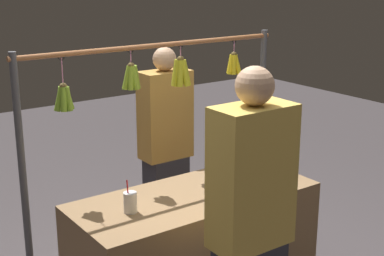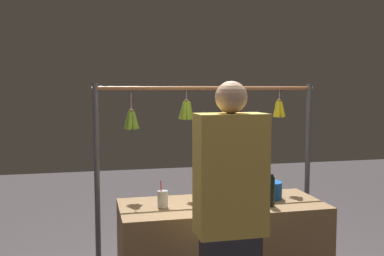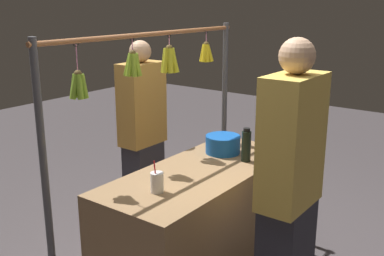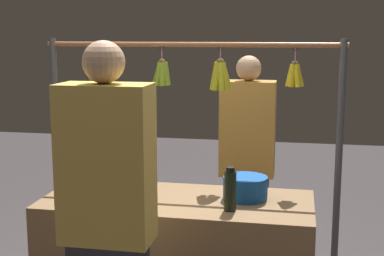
{
  "view_description": "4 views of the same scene",
  "coord_description": "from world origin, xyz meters",
  "px_view_note": "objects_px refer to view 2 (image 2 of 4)",
  "views": [
    {
      "loc": [
        1.95,
        2.7,
        2.21
      ],
      "look_at": [
        0.02,
        0.0,
        1.26
      ],
      "focal_mm": 53.47,
      "sensor_mm": 36.0,
      "label": 1
    },
    {
      "loc": [
        0.98,
        3.21,
        1.72
      ],
      "look_at": [
        0.24,
        0.0,
        1.42
      ],
      "focal_mm": 41.42,
      "sensor_mm": 36.0,
      "label": 2
    },
    {
      "loc": [
        2.4,
        1.71,
        1.94
      ],
      "look_at": [
        0.1,
        0.0,
        1.14
      ],
      "focal_mm": 43.34,
      "sensor_mm": 36.0,
      "label": 3
    },
    {
      "loc": [
        -0.68,
        3.05,
        1.79
      ],
      "look_at": [
        -0.09,
        0.0,
        1.25
      ],
      "focal_mm": 51.87,
      "sensor_mm": 36.0,
      "label": 4
    }
  ],
  "objects_px": {
    "drink_cup": "(163,199)",
    "vendor_person": "(229,182)",
    "customer_person": "(230,228)",
    "water_bottle": "(270,191)",
    "blue_bucket": "(266,190)"
  },
  "relations": [
    {
      "from": "drink_cup",
      "to": "vendor_person",
      "type": "bearing_deg",
      "value": -133.23
    },
    {
      "from": "customer_person",
      "to": "water_bottle",
      "type": "bearing_deg",
      "value": -131.5
    },
    {
      "from": "blue_bucket",
      "to": "drink_cup",
      "type": "distance_m",
      "value": 0.86
    },
    {
      "from": "water_bottle",
      "to": "drink_cup",
      "type": "distance_m",
      "value": 0.81
    },
    {
      "from": "drink_cup",
      "to": "vendor_person",
      "type": "height_order",
      "value": "vendor_person"
    },
    {
      "from": "customer_person",
      "to": "blue_bucket",
      "type": "bearing_deg",
      "value": -125.0
    },
    {
      "from": "water_bottle",
      "to": "customer_person",
      "type": "xyz_separation_m",
      "value": [
        0.5,
        0.56,
        -0.08
      ]
    },
    {
      "from": "water_bottle",
      "to": "customer_person",
      "type": "height_order",
      "value": "customer_person"
    },
    {
      "from": "drink_cup",
      "to": "customer_person",
      "type": "height_order",
      "value": "customer_person"
    },
    {
      "from": "water_bottle",
      "to": "drink_cup",
      "type": "xyz_separation_m",
      "value": [
        0.8,
        -0.15,
        -0.05
      ]
    },
    {
      "from": "vendor_person",
      "to": "customer_person",
      "type": "bearing_deg",
      "value": 72.24
    },
    {
      "from": "blue_bucket",
      "to": "vendor_person",
      "type": "xyz_separation_m",
      "value": [
        0.06,
        -0.76,
        -0.09
      ]
    },
    {
      "from": "blue_bucket",
      "to": "drink_cup",
      "type": "xyz_separation_m",
      "value": [
        0.86,
        0.09,
        -0.0
      ]
    },
    {
      "from": "drink_cup",
      "to": "customer_person",
      "type": "distance_m",
      "value": 0.77
    },
    {
      "from": "blue_bucket",
      "to": "drink_cup",
      "type": "bearing_deg",
      "value": 5.85
    }
  ]
}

